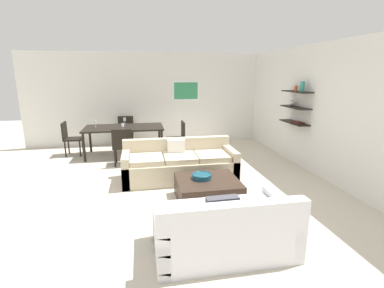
# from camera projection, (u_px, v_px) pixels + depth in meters

# --- Properties ---
(ground_plane) EXTENTS (18.00, 18.00, 0.00)m
(ground_plane) POSITION_uv_depth(u_px,v_px,m) (175.00, 185.00, 5.43)
(ground_plane) COLOR beige
(back_wall_unit) EXTENTS (8.40, 0.09, 2.70)m
(back_wall_unit) POSITION_uv_depth(u_px,v_px,m) (170.00, 99.00, 8.52)
(back_wall_unit) COLOR silver
(back_wall_unit) RESTS_ON ground
(right_wall_shelf_unit) EXTENTS (0.34, 8.20, 2.70)m
(right_wall_shelf_unit) POSITION_uv_depth(u_px,v_px,m) (307.00, 108.00, 6.21)
(right_wall_shelf_unit) COLOR silver
(right_wall_shelf_unit) RESTS_ON ground
(sofa_beige) EXTENTS (2.25, 0.90, 0.78)m
(sofa_beige) POSITION_uv_depth(u_px,v_px,m) (179.00, 165.00, 5.70)
(sofa_beige) COLOR beige
(sofa_beige) RESTS_ON ground
(loveseat_white) EXTENTS (1.64, 0.90, 0.78)m
(loveseat_white) POSITION_uv_depth(u_px,v_px,m) (224.00, 229.00, 3.33)
(loveseat_white) COLOR white
(loveseat_white) RESTS_ON ground
(coffee_table) EXTENTS (1.02, 0.93, 0.38)m
(coffee_table) POSITION_uv_depth(u_px,v_px,m) (208.00, 190.00, 4.70)
(coffee_table) COLOR #38281E
(coffee_table) RESTS_ON ground
(decorative_bowl) EXTENTS (0.33, 0.33, 0.08)m
(decorative_bowl) POSITION_uv_depth(u_px,v_px,m) (202.00, 176.00, 4.69)
(decorative_bowl) COLOR navy
(decorative_bowl) RESTS_ON coffee_table
(dining_table) EXTENTS (2.00, 1.04, 0.75)m
(dining_table) POSITION_uv_depth(u_px,v_px,m) (124.00, 129.00, 7.30)
(dining_table) COLOR black
(dining_table) RESTS_ON ground
(dining_chair_foot) EXTENTS (0.44, 0.44, 0.88)m
(dining_chair_foot) POSITION_uv_depth(u_px,v_px,m) (123.00, 145.00, 6.46)
(dining_chair_foot) COLOR black
(dining_chair_foot) RESTS_ON ground
(dining_chair_left_far) EXTENTS (0.44, 0.44, 0.88)m
(dining_chair_left_far) POSITION_uv_depth(u_px,v_px,m) (70.00, 136.00, 7.32)
(dining_chair_left_far) COLOR black
(dining_chair_left_far) RESTS_ON ground
(dining_chair_head) EXTENTS (0.44, 0.44, 0.88)m
(dining_chair_head) POSITION_uv_depth(u_px,v_px,m) (126.00, 129.00, 8.23)
(dining_chair_head) COLOR black
(dining_chair_head) RESTS_ON ground
(dining_chair_right_near) EXTENTS (0.44, 0.44, 0.88)m
(dining_chair_right_near) POSITION_uv_depth(u_px,v_px,m) (179.00, 136.00, 7.37)
(dining_chair_right_near) COLOR black
(dining_chair_right_near) RESTS_ON ground
(wine_glass_head) EXTENTS (0.07, 0.07, 0.17)m
(wine_glass_head) POSITION_uv_depth(u_px,v_px,m) (124.00, 120.00, 7.70)
(wine_glass_head) COLOR silver
(wine_glass_head) RESTS_ON dining_table
(wine_glass_left_far) EXTENTS (0.07, 0.07, 0.18)m
(wine_glass_left_far) POSITION_uv_depth(u_px,v_px,m) (95.00, 122.00, 7.25)
(wine_glass_left_far) COLOR silver
(wine_glass_left_far) RESTS_ON dining_table
(wine_glass_foot) EXTENTS (0.06, 0.06, 0.17)m
(wine_glass_foot) POSITION_uv_depth(u_px,v_px,m) (123.00, 125.00, 6.82)
(wine_glass_foot) COLOR silver
(wine_glass_foot) RESTS_ON dining_table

